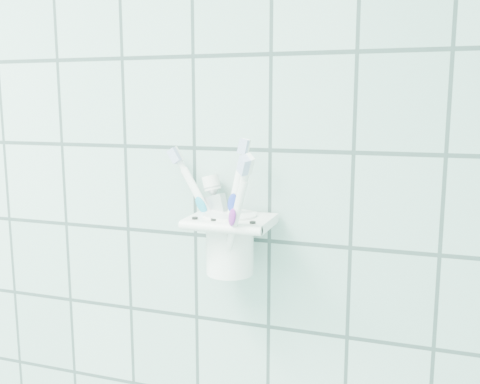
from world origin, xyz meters
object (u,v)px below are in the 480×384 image
(cup, at_px, (230,241))
(toothbrush_blue, at_px, (220,202))
(toothbrush_pink, at_px, (234,199))
(toothbrush_orange, at_px, (223,197))
(toothpaste_tube, at_px, (229,213))
(holder_bracket, at_px, (231,222))

(cup, xyz_separation_m, toothbrush_blue, (-0.01, 0.00, 0.05))
(cup, relative_size, toothbrush_pink, 0.47)
(cup, bearing_deg, toothbrush_orange, -122.49)
(toothbrush_blue, relative_size, toothpaste_tube, 1.33)
(toothbrush_pink, relative_size, toothbrush_blue, 1.00)
(toothbrush_orange, xyz_separation_m, toothpaste_tube, (0.00, 0.02, -0.03))
(holder_bracket, relative_size, toothbrush_orange, 0.59)
(cup, distance_m, toothbrush_pink, 0.06)
(toothbrush_pink, bearing_deg, toothbrush_orange, -106.25)
(cup, height_order, toothbrush_blue, toothbrush_blue)
(cup, bearing_deg, toothbrush_blue, 177.72)
(toothbrush_pink, distance_m, toothpaste_tube, 0.02)
(holder_bracket, xyz_separation_m, cup, (-0.00, 0.00, -0.03))
(holder_bracket, relative_size, toothbrush_pink, 0.62)
(holder_bracket, height_order, cup, same)
(toothbrush_orange, bearing_deg, toothpaste_tube, 123.34)
(cup, bearing_deg, toothbrush_pink, 76.81)
(cup, height_order, toothpaste_tube, toothpaste_tube)
(holder_bracket, distance_m, toothpaste_tube, 0.02)
(toothbrush_pink, height_order, toothbrush_orange, toothbrush_orange)
(toothpaste_tube, bearing_deg, toothbrush_pink, 34.99)
(holder_bracket, relative_size, toothpaste_tube, 0.82)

